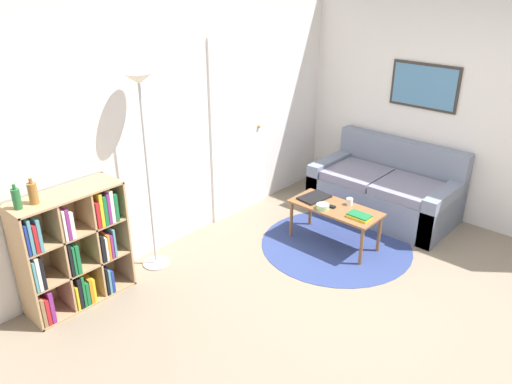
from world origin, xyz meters
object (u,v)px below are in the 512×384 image
Objects in this scene: couch at (386,191)px; cup at (350,202)px; bookshelf at (72,250)px; bottle_left at (16,199)px; laptop at (314,197)px; floor_lamp at (141,110)px; bowl at (323,207)px; coffee_table at (335,211)px; bottle_middle at (33,193)px.

cup is at bearing -177.45° from couch.
bottle_left reaches higher than bookshelf.
bookshelf is 0.64× the size of couch.
bookshelf is 5.16× the size of bottle_left.
bookshelf is 14.02× the size of cup.
floor_lamp is at bearing 153.10° from laptop.
cup is at bearing -25.62° from bookshelf.
floor_lamp is 2.05m from bowl.
floor_lamp is 1.99× the size of coffee_table.
bookshelf is 4.94× the size of bottle_middle.
couch is 8.00× the size of bottle_left.
coffee_table is 0.18m from cup.
bottle_middle reaches higher than bottle_left.
floor_lamp is 9.43× the size of bottle_left.
floor_lamp is 1.18× the size of couch.
couch reaches higher than laptop.
floor_lamp reaches higher than coffee_table.
couch is 11.98× the size of bowl.
laptop is at bearing -16.57° from bottle_left.
couch is 0.91m from cup.
cup is at bearing -34.78° from floor_lamp.
bottle_left is at bearing 157.83° from coffee_table.
bottle_middle is (-2.59, 0.81, 0.69)m from laptop.
couch is at bearing -5.60° from bowl.
bookshelf is 2.59m from coffee_table.
bookshelf reaches higher than bowl.
floor_lamp reaches higher than laptop.
bowl is (1.40, -1.00, -1.12)m from floor_lamp.
bowl is at bearing -125.05° from laptop.
bottle_left is at bearing 163.00° from couch.
coffee_table is at bearing -94.96° from laptop.
coffee_table is at bearing -23.12° from bottle_middle.
couch is 7.67× the size of bottle_middle.
bowl reaches higher than coffee_table.
floor_lamp is 5.31× the size of laptop.
cup is (0.14, -0.08, 0.09)m from coffee_table.
coffee_table is 0.17m from bowl.
bottle_middle reaches higher than laptop.
cup is 0.37× the size of bottle_left.
floor_lamp is 25.60× the size of cup.
couch reaches higher than cup.
bottle_left is (-1.17, 0.02, -0.45)m from floor_lamp.
laptop is 2.92m from bottle_left.
bottle_middle is at bearing 156.88° from coffee_table.
floor_lamp reaches higher than bowl.
bottle_left is at bearing -178.63° from bookshelf.
cup is 3.03m from bottle_middle.
coffee_table is 0.30m from laptop.
bottle_left is (-0.36, -0.01, 0.61)m from bookshelf.
couch is 1.69× the size of coffee_table.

